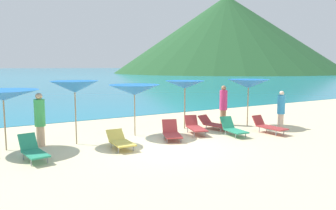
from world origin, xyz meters
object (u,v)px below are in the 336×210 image
object	(u,v)px
lounge_chair_5	(214,124)
beachgoer_1	(223,104)
umbrella_0	(3,95)
umbrella_3	(185,85)
umbrella_1	(75,87)
lounge_chair_1	(120,141)
lounge_chair_7	(195,126)
beachgoer_0	(40,118)
beachgoer_2	(281,109)
umbrella_2	(134,90)
umbrella_4	(248,84)
lounge_chair_2	(268,126)
lounge_chair_4	(33,150)
lounge_chair_0	(172,132)
lounge_chair_6	(233,128)

from	to	relation	value
lounge_chair_5	beachgoer_1	distance (m)	1.45
umbrella_0	umbrella_3	world-z (taller)	umbrella_3
umbrella_1	lounge_chair_1	bearing A→B (deg)	-51.09
lounge_chair_7	beachgoer_0	bearing A→B (deg)	-172.84
beachgoer_1	beachgoer_2	bearing A→B (deg)	83.17
umbrella_2	umbrella_4	bearing A→B (deg)	-8.62
umbrella_1	lounge_chair_5	distance (m)	6.45
umbrella_0	beachgoer_0	world-z (taller)	umbrella_0
umbrella_2	lounge_chair_5	xyz separation A→B (m)	(3.69, -0.58, -1.65)
umbrella_1	lounge_chair_5	xyz separation A→B (m)	(6.16, -0.36, -1.87)
umbrella_1	umbrella_4	bearing A→B (deg)	-4.38
lounge_chair_2	lounge_chair_1	bearing A→B (deg)	171.22
lounge_chair_7	beachgoer_2	size ratio (longest dim) A/B	0.95
lounge_chair_1	lounge_chair_4	distance (m)	2.83
lounge_chair_7	beachgoer_1	distance (m)	2.69
umbrella_1	beachgoer_0	bearing A→B (deg)	165.24
umbrella_2	beachgoer_1	bearing A→B (deg)	0.49
beachgoer_2	umbrella_3	bearing A→B (deg)	43.95
umbrella_2	lounge_chair_5	world-z (taller)	umbrella_2
lounge_chair_0	lounge_chair_5	xyz separation A→B (m)	(2.75, 0.78, -0.04)
lounge_chair_7	beachgoer_2	xyz separation A→B (m)	(4.17, -0.98, 0.60)
lounge_chair_4	beachgoer_1	bearing A→B (deg)	1.69
umbrella_3	lounge_chair_2	size ratio (longest dim) A/B	1.40
lounge_chair_6	lounge_chair_1	bearing A→B (deg)	-176.92
lounge_chair_1	lounge_chair_6	distance (m)	4.84
umbrella_0	beachgoer_2	size ratio (longest dim) A/B	1.37
lounge_chair_5	lounge_chair_7	distance (m)	1.38
umbrella_4	umbrella_2	bearing A→B (deg)	171.38
umbrella_4	beachgoer_2	distance (m)	1.87
lounge_chair_6	beachgoer_1	bearing A→B (deg)	67.13
lounge_chair_5	umbrella_3	bearing A→B (deg)	130.26
umbrella_2	lounge_chair_4	size ratio (longest dim) A/B	1.43
lounge_chair_0	umbrella_4	bearing A→B (deg)	28.22
umbrella_0	lounge_chair_6	world-z (taller)	umbrella_0
umbrella_1	umbrella_4	distance (m)	8.01
lounge_chair_2	lounge_chair_7	distance (m)	3.17
beachgoer_2	lounge_chair_4	bearing A→B (deg)	71.08
umbrella_1	beachgoer_2	distance (m)	9.24
lounge_chair_4	lounge_chair_6	size ratio (longest dim) A/B	1.07
umbrella_1	beachgoer_2	bearing A→B (deg)	-10.79
umbrella_0	lounge_chair_6	size ratio (longest dim) A/B	1.66
lounge_chair_1	lounge_chair_5	size ratio (longest dim) A/B	0.86
lounge_chair_1	lounge_chair_7	xyz separation A→B (m)	(3.69, 0.69, 0.04)
lounge_chair_2	umbrella_1	bearing A→B (deg)	162.02
lounge_chair_0	lounge_chair_5	bearing A→B (deg)	37.51
lounge_chair_0	umbrella_2	bearing A→B (deg)	146.18
umbrella_3	beachgoer_2	distance (m)	4.61
lounge_chair_0	umbrella_3	bearing A→B (deg)	65.16
umbrella_4	lounge_chair_5	size ratio (longest dim) A/B	1.34
beachgoer_2	umbrella_2	bearing A→B (deg)	56.39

